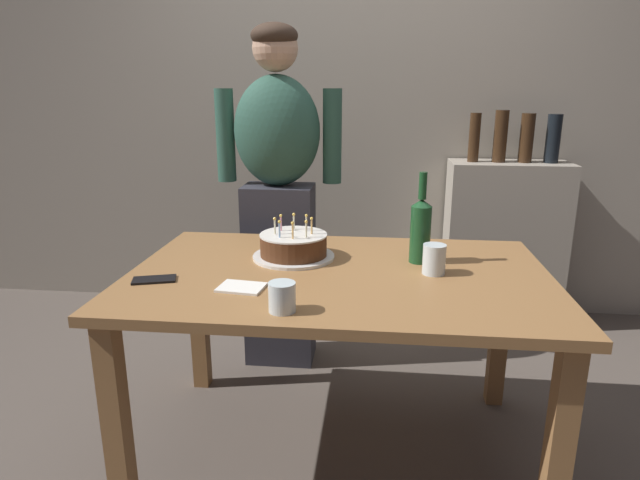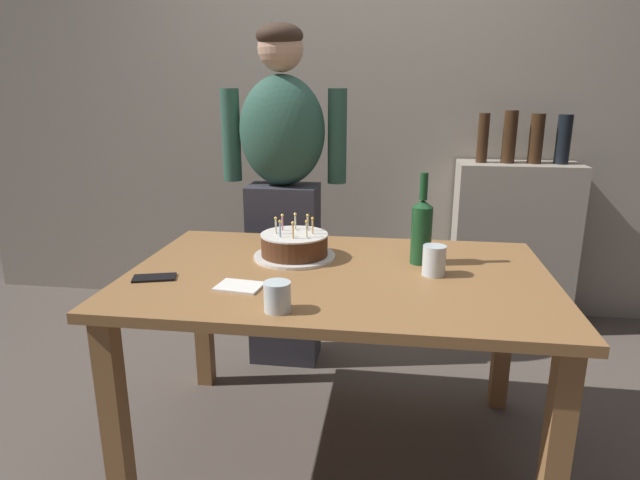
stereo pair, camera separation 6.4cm
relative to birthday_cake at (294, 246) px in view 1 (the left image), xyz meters
name	(u,v)px [view 1 (the left image)]	position (x,y,z in m)	size (l,w,h in m)	color
ground_plane	(337,448)	(0.19, -0.14, -0.79)	(10.00, 10.00, 0.00)	#564C44
back_wall	(359,101)	(0.19, 1.41, 0.51)	(5.20, 0.10, 2.60)	#9E9384
dining_table	(339,297)	(0.19, -0.14, -0.14)	(1.50, 0.96, 0.74)	olive
birthday_cake	(294,246)	(0.00, 0.00, 0.00)	(0.32, 0.32, 0.16)	white
water_glass_near	(282,297)	(0.05, -0.52, 0.00)	(0.08, 0.08, 0.09)	silver
water_glass_far	(434,259)	(0.52, -0.13, 0.01)	(0.08, 0.08, 0.11)	silver
wine_bottle	(421,229)	(0.48, 0.00, 0.08)	(0.08, 0.08, 0.34)	#194723
cell_phone	(154,280)	(-0.44, -0.31, -0.04)	(0.14, 0.07, 0.01)	black
napkin_stack	(241,287)	(-0.12, -0.35, -0.04)	(0.15, 0.11, 0.01)	white
person_man_bearded	(278,195)	(-0.16, 0.58, 0.09)	(0.61, 0.27, 1.66)	#33333D
shelf_cabinet	(504,241)	(1.07, 1.19, -0.28)	(0.67, 0.30, 1.26)	#9E9384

